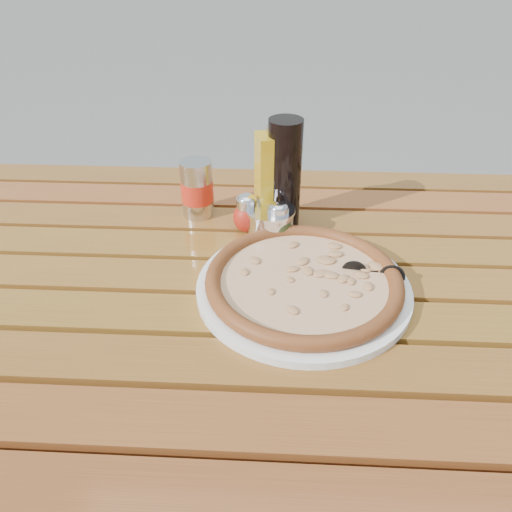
{
  "coord_description": "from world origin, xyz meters",
  "views": [
    {
      "loc": [
        0.04,
        -0.7,
        1.28
      ],
      "look_at": [
        0.0,
        0.02,
        0.78
      ],
      "focal_mm": 35.0,
      "sensor_mm": 36.0,
      "label": 1
    }
  ],
  "objects_px": {
    "olive_oil_cruet": "(271,181)",
    "table": "(255,309)",
    "pizza": "(304,280)",
    "pepper_shaker": "(247,214)",
    "parmesan_tin": "(270,222)",
    "soda_can": "(197,189)",
    "sunglasses": "(373,274)",
    "dark_bottle": "(284,175)",
    "oregano_shaker": "(278,222)",
    "plate": "(303,288)"
  },
  "relations": [
    {
      "from": "table",
      "to": "sunglasses",
      "type": "bearing_deg",
      "value": -1.29
    },
    {
      "from": "plate",
      "to": "parmesan_tin",
      "type": "distance_m",
      "value": 0.19
    },
    {
      "from": "table",
      "to": "plate",
      "type": "bearing_deg",
      "value": -23.85
    },
    {
      "from": "olive_oil_cruet",
      "to": "sunglasses",
      "type": "distance_m",
      "value": 0.28
    },
    {
      "from": "sunglasses",
      "to": "pizza",
      "type": "bearing_deg",
      "value": -156.57
    },
    {
      "from": "oregano_shaker",
      "to": "dark_bottle",
      "type": "xyz_separation_m",
      "value": [
        0.01,
        0.06,
        0.07
      ]
    },
    {
      "from": "oregano_shaker",
      "to": "dark_bottle",
      "type": "relative_size",
      "value": 0.37
    },
    {
      "from": "soda_can",
      "to": "sunglasses",
      "type": "bearing_deg",
      "value": -33.51
    },
    {
      "from": "plate",
      "to": "dark_bottle",
      "type": "distance_m",
      "value": 0.25
    },
    {
      "from": "plate",
      "to": "oregano_shaker",
      "type": "xyz_separation_m",
      "value": [
        -0.05,
        0.16,
        0.03
      ]
    },
    {
      "from": "pepper_shaker",
      "to": "parmesan_tin",
      "type": "height_order",
      "value": "pepper_shaker"
    },
    {
      "from": "soda_can",
      "to": "sunglasses",
      "type": "height_order",
      "value": "soda_can"
    },
    {
      "from": "table",
      "to": "soda_can",
      "type": "relative_size",
      "value": 11.67
    },
    {
      "from": "olive_oil_cruet",
      "to": "sunglasses",
      "type": "xyz_separation_m",
      "value": [
        0.18,
        -0.19,
        -0.08
      ]
    },
    {
      "from": "plate",
      "to": "olive_oil_cruet",
      "type": "height_order",
      "value": "olive_oil_cruet"
    },
    {
      "from": "plate",
      "to": "pepper_shaker",
      "type": "bearing_deg",
      "value": 119.41
    },
    {
      "from": "table",
      "to": "soda_can",
      "type": "xyz_separation_m",
      "value": [
        -0.13,
        0.22,
        0.13
      ]
    },
    {
      "from": "pepper_shaker",
      "to": "olive_oil_cruet",
      "type": "bearing_deg",
      "value": 33.35
    },
    {
      "from": "plate",
      "to": "soda_can",
      "type": "height_order",
      "value": "soda_can"
    },
    {
      "from": "pepper_shaker",
      "to": "sunglasses",
      "type": "distance_m",
      "value": 0.28
    },
    {
      "from": "pepper_shaker",
      "to": "olive_oil_cruet",
      "type": "height_order",
      "value": "olive_oil_cruet"
    },
    {
      "from": "table",
      "to": "plate",
      "type": "height_order",
      "value": "plate"
    },
    {
      "from": "pepper_shaker",
      "to": "table",
      "type": "bearing_deg",
      "value": -80.67
    },
    {
      "from": "parmesan_tin",
      "to": "table",
      "type": "bearing_deg",
      "value": -98.94
    },
    {
      "from": "sunglasses",
      "to": "pepper_shaker",
      "type": "bearing_deg",
      "value": 153.4
    },
    {
      "from": "dark_bottle",
      "to": "sunglasses",
      "type": "height_order",
      "value": "dark_bottle"
    },
    {
      "from": "sunglasses",
      "to": "table",
      "type": "bearing_deg",
      "value": -172.82
    },
    {
      "from": "pizza",
      "to": "pepper_shaker",
      "type": "xyz_separation_m",
      "value": [
        -0.11,
        0.19,
        0.02
      ]
    },
    {
      "from": "pizza",
      "to": "pepper_shaker",
      "type": "bearing_deg",
      "value": 119.41
    },
    {
      "from": "oregano_shaker",
      "to": "parmesan_tin",
      "type": "distance_m",
      "value": 0.02
    },
    {
      "from": "table",
      "to": "pizza",
      "type": "distance_m",
      "value": 0.13
    },
    {
      "from": "plate",
      "to": "sunglasses",
      "type": "xyz_separation_m",
      "value": [
        0.12,
        0.03,
        0.01
      ]
    },
    {
      "from": "pepper_shaker",
      "to": "oregano_shaker",
      "type": "xyz_separation_m",
      "value": [
        0.06,
        -0.03,
        0.0
      ]
    },
    {
      "from": "pepper_shaker",
      "to": "parmesan_tin",
      "type": "relative_size",
      "value": 0.83
    },
    {
      "from": "pizza",
      "to": "parmesan_tin",
      "type": "distance_m",
      "value": 0.19
    },
    {
      "from": "table",
      "to": "pizza",
      "type": "height_order",
      "value": "pizza"
    },
    {
      "from": "oregano_shaker",
      "to": "soda_can",
      "type": "xyz_separation_m",
      "value": [
        -0.17,
        0.09,
        0.02
      ]
    },
    {
      "from": "pizza",
      "to": "sunglasses",
      "type": "distance_m",
      "value": 0.12
    },
    {
      "from": "olive_oil_cruet",
      "to": "sunglasses",
      "type": "bearing_deg",
      "value": -46.38
    },
    {
      "from": "olive_oil_cruet",
      "to": "table",
      "type": "bearing_deg",
      "value": -96.39
    },
    {
      "from": "dark_bottle",
      "to": "olive_oil_cruet",
      "type": "distance_m",
      "value": 0.03
    },
    {
      "from": "dark_bottle",
      "to": "pepper_shaker",
      "type": "bearing_deg",
      "value": -157.59
    },
    {
      "from": "plate",
      "to": "parmesan_tin",
      "type": "xyz_separation_m",
      "value": [
        -0.06,
        0.18,
        0.02
      ]
    },
    {
      "from": "table",
      "to": "olive_oil_cruet",
      "type": "distance_m",
      "value": 0.25
    },
    {
      "from": "pizza",
      "to": "parmesan_tin",
      "type": "relative_size",
      "value": 4.31
    },
    {
      "from": "olive_oil_cruet",
      "to": "pizza",
      "type": "bearing_deg",
      "value": -74.47
    },
    {
      "from": "pepper_shaker",
      "to": "dark_bottle",
      "type": "xyz_separation_m",
      "value": [
        0.07,
        0.03,
        0.07
      ]
    },
    {
      "from": "pepper_shaker",
      "to": "soda_can",
      "type": "bearing_deg",
      "value": 150.0
    },
    {
      "from": "soda_can",
      "to": "oregano_shaker",
      "type": "bearing_deg",
      "value": -28.54
    },
    {
      "from": "plate",
      "to": "sunglasses",
      "type": "relative_size",
      "value": 3.24
    }
  ]
}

